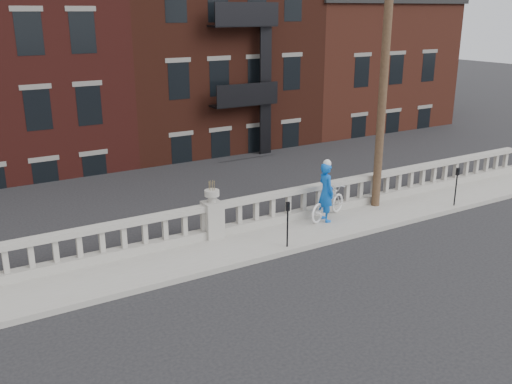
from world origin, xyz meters
The scene contains 10 objects.
ground centered at (0.00, 0.00, 0.00)m, with size 120.00×120.00×0.00m, color black.
sidewalk centered at (0.00, 3.00, 0.07)m, with size 32.00×2.20×0.15m, color gray.
balustrade centered at (0.00, 3.95, 0.64)m, with size 28.00×0.34×1.03m.
planter_pedestal centered at (0.00, 3.95, 0.83)m, with size 0.55×0.55×1.76m.
lower_level centered at (0.56, 23.04, 2.63)m, with size 80.00×44.00×20.80m.
utility_pole centered at (6.20, 3.60, 5.24)m, with size 1.60×0.28×10.00m.
parking_meter_b centered at (1.49, 2.15, 1.00)m, with size 0.10×0.09×1.36m.
parking_meter_c centered at (8.54, 2.15, 1.00)m, with size 0.10×0.09×1.36m.
bicycle centered at (3.99, 3.49, 0.66)m, with size 0.67×1.93×1.02m, color white.
cyclist centered at (3.75, 3.30, 1.12)m, with size 0.71×0.46×1.94m, color blue.
Camera 1 is at (-7.14, -10.42, 6.69)m, focal length 40.00 mm.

